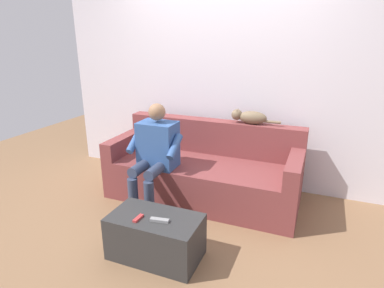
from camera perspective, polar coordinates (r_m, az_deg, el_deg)
ground_plane at (r=3.17m, az=-2.61°, el=-14.79°), size 8.00×8.00×0.00m
back_wall at (r=3.88m, az=5.26°, el=11.68°), size 4.14×0.06×2.57m
couch at (r=3.63m, az=2.22°, el=-4.96°), size 2.08×0.86×0.82m
coffee_table at (r=2.76m, az=-6.48°, el=-15.97°), size 0.74×0.41×0.37m
person_solo_seated at (r=3.32m, az=-6.56°, el=-1.26°), size 0.53×0.57×1.11m
cat_on_backrest at (r=3.60m, az=10.13°, el=4.74°), size 0.54×0.14×0.16m
remote_gray at (r=2.59m, az=-5.76°, el=-13.27°), size 0.15×0.07×0.02m
remote_red at (r=2.64m, az=-9.51°, el=-12.84°), size 0.04×0.11×0.02m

